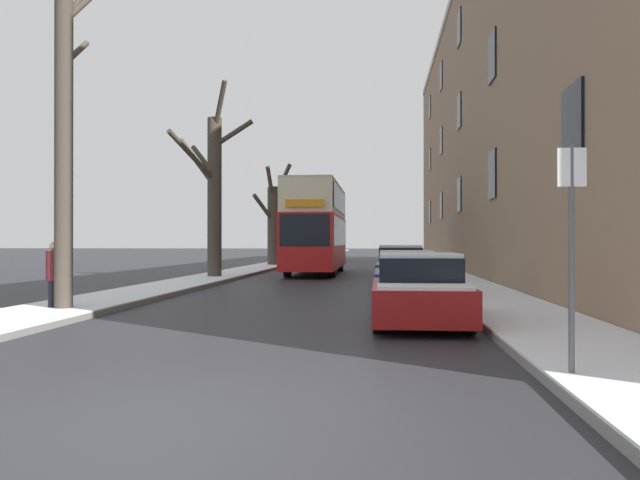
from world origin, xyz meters
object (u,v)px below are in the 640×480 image
parked_car_2 (400,267)px  street_sign_post (572,249)px  bare_tree_left_3 (301,220)px  oncoming_van (326,247)px  bare_tree_left_0 (66,128)px  parked_car_0 (419,292)px  pedestrian_left_sidewalk (54,274)px  parked_car_1 (406,276)px  bare_tree_left_1 (213,189)px  double_decker_bus (316,224)px  bare_tree_left_2 (273,221)px

parked_car_2 → street_sign_post: 16.94m
parked_car_2 → street_sign_post: street_sign_post is taller
bare_tree_left_3 → oncoming_van: size_ratio=1.33×
bare_tree_left_0 → parked_car_0: 8.73m
pedestrian_left_sidewalk → bare_tree_left_3: bearing=-173.9°
bare_tree_left_0 → pedestrian_left_sidewalk: size_ratio=5.42×
bare_tree_left_3 → parked_car_1: bare_tree_left_3 is taller
bare_tree_left_1 → parked_car_1: (8.06, -8.29, -3.32)m
double_decker_bus → parked_car_1: 14.43m
parked_car_2 → street_sign_post: (1.40, -16.86, 0.87)m
bare_tree_left_1 → double_decker_bus: bare_tree_left_1 is taller
bare_tree_left_1 → parked_car_1: bearing=-45.8°
double_decker_bus → parked_car_2: double_decker_bus is taller
double_decker_bus → bare_tree_left_3: bearing=99.2°
bare_tree_left_0 → oncoming_van: size_ratio=1.54×
parked_car_1 → oncoming_van: size_ratio=0.77×
pedestrian_left_sidewalk → street_sign_post: bearing=63.4°
street_sign_post → oncoming_van: bearing=98.4°
bare_tree_left_1 → parked_car_0: bearing=-60.6°
double_decker_bus → parked_car_1: bearing=-73.5°
bare_tree_left_0 → parked_car_0: bearing=-7.7°
parked_car_0 → parked_car_2: 11.71m
parked_car_2 → double_decker_bus: bearing=116.9°
bare_tree_left_2 → bare_tree_left_3: (0.00, 14.47, 0.60)m
oncoming_van → street_sign_post: size_ratio=2.12×
parked_car_0 → street_sign_post: 5.41m
double_decker_bus → parked_car_0: (4.06, -19.70, -1.94)m
bare_tree_left_0 → bare_tree_left_1: (-0.17, 13.21, -0.28)m
bare_tree_left_2 → bare_tree_left_3: size_ratio=0.89×
bare_tree_left_1 → parked_car_2: 9.07m
bare_tree_left_2 → oncoming_van: bearing=79.8°
street_sign_post → bare_tree_left_1: bearing=116.0°
bare_tree_left_3 → pedestrian_left_sidewalk: size_ratio=4.68×
parked_car_1 → oncoming_van: oncoming_van is taller
bare_tree_left_3 → oncoming_van: bare_tree_left_3 is taller
bare_tree_left_3 → parked_car_2: size_ratio=1.81×
bare_tree_left_0 → bare_tree_left_1: size_ratio=1.05×
parked_car_2 → bare_tree_left_0: bearing=-126.6°
bare_tree_left_3 → parked_car_0: size_ratio=1.98×
parked_car_1 → pedestrian_left_sidewalk: (-8.21, -4.84, 0.26)m
double_decker_bus → parked_car_0: size_ratio=2.64×
pedestrian_left_sidewalk → bare_tree_left_2: bearing=-174.1°
oncoming_van → bare_tree_left_0: bearing=-93.4°
bare_tree_left_1 → oncoming_van: bare_tree_left_1 is taller
bare_tree_left_0 → street_sign_post: 11.49m
double_decker_bus → parked_car_1: (4.06, -13.71, -1.95)m
bare_tree_left_0 → bare_tree_left_3: size_ratio=1.16×
bare_tree_left_2 → oncoming_van: bare_tree_left_2 is taller
bare_tree_left_2 → street_sign_post: (9.25, -33.72, -1.52)m
parked_car_1 → street_sign_post: (1.40, -11.14, 0.92)m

